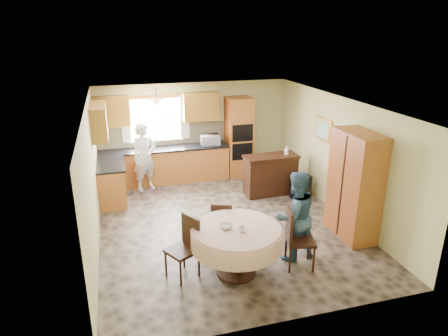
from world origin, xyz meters
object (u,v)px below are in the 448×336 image
sideboard (270,176)px  person_sink (145,157)px  chair_back (222,223)px  oven_tower (239,137)px  chair_left (186,244)px  dining_table (236,238)px  person_dining (295,216)px  cupboard (354,186)px  chair_right (296,235)px

sideboard → person_sink: bearing=157.6°
chair_back → sideboard: bearing=-110.6°
oven_tower → sideboard: 1.63m
chair_left → person_sink: (-0.29, 3.83, 0.28)m
oven_tower → dining_table: size_ratio=1.44×
sideboard → dining_table: 3.43m
oven_tower → person_sink: oven_tower is taller
sideboard → person_dining: (-0.68, -2.74, 0.34)m
cupboard → chair_right: size_ratio=1.96×
dining_table → sideboard: bearing=58.8°
dining_table → chair_right: bearing=-3.8°
dining_table → person_dining: 1.13m
cupboard → person_sink: size_ratio=1.23×
chair_right → person_sink: 4.60m
oven_tower → dining_table: (-1.45, -4.41, -0.40)m
chair_back → dining_table: bearing=110.8°
sideboard → dining_table: size_ratio=0.87×
person_sink → chair_left: bearing=-108.4°
oven_tower → sideboard: size_ratio=1.65×
chair_left → chair_right: (1.80, -0.26, 0.02)m
oven_tower → dining_table: bearing=-108.2°
chair_left → chair_back: bearing=100.3°
sideboard → cupboard: size_ratio=0.62×
cupboard → chair_left: (-3.31, -0.44, -0.47)m
cupboard → dining_table: (-2.52, -0.64, -0.38)m
oven_tower → cupboard: bearing=-74.2°
sideboard → chair_right: size_ratio=1.22×
chair_left → chair_back: (0.78, 0.64, -0.06)m
chair_left → chair_back: 1.01m
chair_left → chair_right: size_ratio=0.97×
oven_tower → cupboard: oven_tower is taller
chair_right → person_sink: person_sink is taller
chair_left → cupboard: bearing=68.5°
dining_table → person_dining: bearing=9.9°
person_dining → chair_left: bearing=-9.6°
oven_tower → chair_left: (-2.24, -4.22, -0.50)m
chair_left → chair_back: chair_left is taller
chair_left → chair_back: size_ratio=1.11×
sideboard → person_sink: person_sink is taller
sideboard → chair_left: 3.75m
sideboard → person_sink: 3.08m
chair_right → chair_back: bearing=62.6°
dining_table → chair_back: 0.85m
person_sink → person_dining: person_sink is taller
dining_table → chair_left: 0.82m
dining_table → chair_left: bearing=166.2°
dining_table → person_sink: size_ratio=0.87×
sideboard → chair_right: 3.10m
chair_left → chair_right: bearing=52.6°
chair_back → person_sink: person_sink is taller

